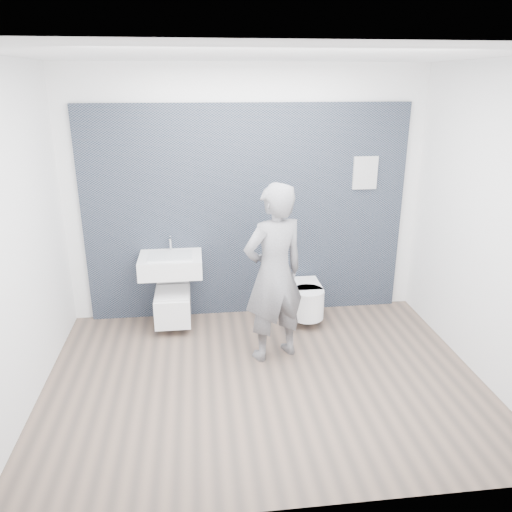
{
  "coord_description": "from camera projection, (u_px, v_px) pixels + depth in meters",
  "views": [
    {
      "loc": [
        -0.55,
        -3.95,
        2.62
      ],
      "look_at": [
        0.0,
        0.6,
        1.0
      ],
      "focal_mm": 35.0,
      "sensor_mm": 36.0,
      "label": 1
    }
  ],
  "objects": [
    {
      "name": "toilet_square",
      "position": [
        173.0,
        304.0,
        5.54
      ],
      "size": [
        0.38,
        0.55,
        0.7
      ],
      "color": "white",
      "rests_on": "ground"
    },
    {
      "name": "washbasin",
      "position": [
        171.0,
        264.0,
        5.4
      ],
      "size": [
        0.67,
        0.5,
        0.5
      ],
      "color": "white",
      "rests_on": "ground"
    },
    {
      "name": "room_shell",
      "position": [
        265.0,
        195.0,
        4.05
      ],
      "size": [
        4.0,
        4.0,
        4.0
      ],
      "color": "silver",
      "rests_on": "ground"
    },
    {
      "name": "info_placard",
      "position": [
        355.0,
        306.0,
        6.12
      ],
      "size": [
        0.27,
        0.03,
        0.37
      ],
      "primitive_type": "cube",
      "color": "white",
      "rests_on": "ground"
    },
    {
      "name": "ground",
      "position": [
        264.0,
        379.0,
        4.63
      ],
      "size": [
        4.0,
        4.0,
        0.0
      ],
      "primitive_type": "plane",
      "color": "brown",
      "rests_on": "ground"
    },
    {
      "name": "visitor",
      "position": [
        274.0,
        274.0,
        4.74
      ],
      "size": [
        0.75,
        0.63,
        1.76
      ],
      "primitive_type": "imported",
      "rotation": [
        0.0,
        0.0,
        3.53
      ],
      "color": "slate",
      "rests_on": "ground"
    },
    {
      "name": "tile_wall",
      "position": [
        247.0,
        310.0,
        6.01
      ],
      "size": [
        3.6,
        0.06,
        2.4
      ],
      "primitive_type": "cube",
      "color": "black",
      "rests_on": "ground"
    },
    {
      "name": "toilet_rounded",
      "position": [
        305.0,
        299.0,
        5.67
      ],
      "size": [
        0.37,
        0.62,
        0.34
      ],
      "color": "white",
      "rests_on": "ground"
    }
  ]
}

